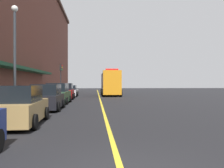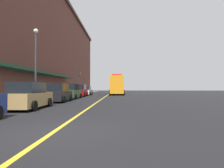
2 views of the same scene
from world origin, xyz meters
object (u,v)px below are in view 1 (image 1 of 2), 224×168
at_px(street_lamp_left, 15,45).
at_px(traffic_light_near, 61,74).
at_px(parked_car_2, 47,98).
at_px(parked_car_4, 66,92).
at_px(parking_meter_1, 55,90).
at_px(parked_car_1, 20,106).
at_px(parked_car_5, 70,91).
at_px(utility_truck, 110,83).
at_px(parked_car_3, 58,94).

height_order(street_lamp_left, traffic_light_near, street_lamp_left).
relative_size(parked_car_2, parked_car_4, 0.98).
distance_m(parking_meter_1, street_lamp_left, 13.00).
height_order(parked_car_1, parked_car_2, parked_car_2).
distance_m(parked_car_2, parked_car_5, 16.56).
bearing_deg(utility_truck, parked_car_2, -17.25).
distance_m(parked_car_4, utility_truck, 9.09).
xyz_separation_m(parked_car_1, parked_car_5, (-0.12, 22.45, -0.08)).
bearing_deg(traffic_light_near, street_lamp_left, -92.24).
height_order(parked_car_5, street_lamp_left, street_lamp_left).
height_order(parked_car_1, parking_meter_1, parked_car_1).
distance_m(parked_car_3, street_lamp_left, 6.85).
relative_size(utility_truck, traffic_light_near, 1.79).
relative_size(parked_car_1, parked_car_2, 1.08).
bearing_deg(parked_car_2, parked_car_1, 179.45).
bearing_deg(parking_meter_1, utility_truck, 40.50).
xyz_separation_m(parked_car_1, parking_meter_1, (-1.43, 18.13, 0.24)).
distance_m(parked_car_3, parked_car_4, 6.04).
relative_size(parked_car_4, traffic_light_near, 1.00).
bearing_deg(parking_meter_1, traffic_light_near, 89.19).
height_order(parked_car_1, parked_car_5, parked_car_1).
relative_size(parked_car_5, traffic_light_near, 1.09).
bearing_deg(parked_car_3, parked_car_2, -178.48).
relative_size(parked_car_3, utility_truck, 0.58).
distance_m(parking_meter_1, traffic_light_near, 4.83).
height_order(utility_truck, street_lamp_left, street_lamp_left).
xyz_separation_m(parked_car_1, utility_truck, (5.61, 24.15, 0.98)).
bearing_deg(parked_car_1, parked_car_2, -2.40).
xyz_separation_m(parked_car_3, parked_car_5, (-0.12, 11.36, -0.12)).
height_order(utility_truck, parking_meter_1, utility_truck).
bearing_deg(parked_car_2, parking_meter_1, 6.61).
xyz_separation_m(parked_car_5, parking_meter_1, (-1.31, -4.32, 0.32)).
xyz_separation_m(parked_car_1, parked_car_3, (-0.01, 11.09, 0.04)).
bearing_deg(parked_car_1, street_lamp_left, 17.95).
xyz_separation_m(parked_car_2, parked_car_3, (-0.04, 5.19, 0.03)).
distance_m(parked_car_5, parking_meter_1, 4.53).
height_order(parked_car_3, utility_truck, utility_truck).
xyz_separation_m(parked_car_3, parking_meter_1, (-1.43, 7.04, 0.20)).
height_order(parked_car_1, parked_car_4, parked_car_4).
bearing_deg(traffic_light_near, parked_car_4, -76.39).
distance_m(parked_car_1, parked_car_2, 5.90).
bearing_deg(parked_car_4, parked_car_1, 178.74).
bearing_deg(parked_car_3, utility_truck, -22.18).
relative_size(parked_car_3, parking_meter_1, 3.33).
bearing_deg(parked_car_5, street_lamp_left, 172.42).
xyz_separation_m(parked_car_2, utility_truck, (5.58, 18.25, 0.98)).
xyz_separation_m(parked_car_2, traffic_light_near, (-1.41, 16.59, 2.33)).
bearing_deg(parked_car_5, parked_car_2, 179.42).
bearing_deg(parked_car_2, parked_car_3, 0.20).
bearing_deg(parking_meter_1, parked_car_3, -78.53).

